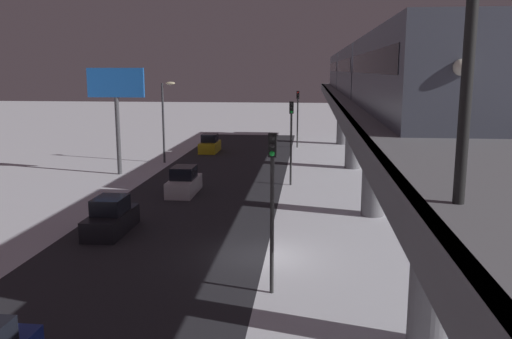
# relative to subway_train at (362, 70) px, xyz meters

# --- Properties ---
(ground_plane) EXTENTS (240.00, 240.00, 0.00)m
(ground_plane) POSITION_rel_subway_train_xyz_m (6.09, 18.10, -8.73)
(ground_plane) COLOR white
(avenue_asphalt) EXTENTS (11.00, 95.50, 0.01)m
(avenue_asphalt) POSITION_rel_subway_train_xyz_m (11.39, 18.10, -8.72)
(avenue_asphalt) COLOR #28282D
(avenue_asphalt) RESTS_ON ground_plane
(elevated_railway) EXTENTS (5.00, 95.50, 6.95)m
(elevated_railway) POSITION_rel_subway_train_xyz_m (0.09, 18.10, -2.71)
(elevated_railway) COLOR slate
(elevated_railway) RESTS_ON ground_plane
(subway_train) EXTENTS (2.94, 55.47, 3.40)m
(subway_train) POSITION_rel_subway_train_xyz_m (0.00, 0.00, 0.00)
(subway_train) COLOR #4C5160
(subway_train) RESTS_ON elevated_railway
(sedan_yellow_2) EXTENTS (1.80, 4.02, 1.97)m
(sedan_yellow_2) POSITION_rel_subway_train_xyz_m (14.59, -13.86, -7.93)
(sedan_yellow_2) COLOR gold
(sedan_yellow_2) RESTS_ON ground_plane
(sedan_white) EXTENTS (1.80, 4.24, 1.97)m
(sedan_white) POSITION_rel_subway_train_xyz_m (12.79, 5.66, -7.93)
(sedan_white) COLOR silver
(sedan_white) RESTS_ON ground_plane
(sedan_black) EXTENTS (1.80, 4.34, 1.97)m
(sedan_black) POSITION_rel_subway_train_xyz_m (14.59, 15.15, -7.93)
(sedan_black) COLOR black
(sedan_black) RESTS_ON ground_plane
(traffic_light_near) EXTENTS (0.32, 0.44, 6.40)m
(traffic_light_near) POSITION_rel_subway_train_xyz_m (5.29, 22.30, -4.53)
(traffic_light_near) COLOR #2D2D2D
(traffic_light_near) RESTS_ON ground_plane
(traffic_light_mid) EXTENTS (0.32, 0.44, 6.40)m
(traffic_light_mid) POSITION_rel_subway_train_xyz_m (5.29, 2.00, -4.53)
(traffic_light_mid) COLOR #2D2D2D
(traffic_light_mid) RESTS_ON ground_plane
(traffic_light_far) EXTENTS (0.32, 0.44, 6.40)m
(traffic_light_far) POSITION_rel_subway_train_xyz_m (5.29, -18.30, -4.53)
(traffic_light_far) COLOR #2D2D2D
(traffic_light_far) RESTS_ON ground_plane
(commercial_billboard) EXTENTS (4.80, 0.36, 8.90)m
(commercial_billboard) POSITION_rel_subway_train_xyz_m (19.93, -0.88, -1.90)
(commercial_billboard) COLOR #4C4C51
(commercial_billboard) RESTS_ON ground_plane
(street_lamp_far) EXTENTS (1.35, 0.44, 7.65)m
(street_lamp_far) POSITION_rel_subway_train_xyz_m (17.47, -6.90, -3.91)
(street_lamp_far) COLOR #38383D
(street_lamp_far) RESTS_ON ground_plane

